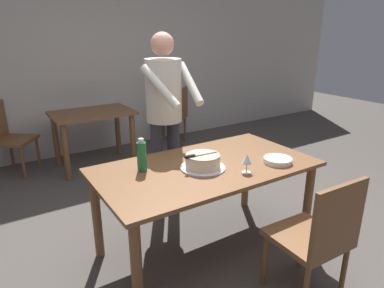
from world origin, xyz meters
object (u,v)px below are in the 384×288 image
(person_cutting_cake, at_px, (165,107))
(background_chair_0, at_px, (175,114))
(main_dining_table, at_px, (206,177))
(water_bottle, at_px, (142,156))
(plate_stack, at_px, (278,160))
(background_chair_1, at_px, (7,135))
(wine_glass_near, at_px, (247,159))
(cake_on_platter, at_px, (203,162))
(chair_near_side, at_px, (317,235))
(cake_knife, at_px, (194,156))
(background_table, at_px, (93,124))

(person_cutting_cake, bearing_deg, background_chair_0, 57.82)
(main_dining_table, xyz_separation_m, water_bottle, (-0.46, 0.16, 0.22))
(plate_stack, xyz_separation_m, background_chair_1, (-1.66, 2.90, -0.28))
(plate_stack, relative_size, wine_glass_near, 1.53)
(main_dining_table, height_order, background_chair_1, background_chair_1)
(cake_on_platter, bearing_deg, main_dining_table, 34.37)
(water_bottle, bearing_deg, chair_near_side, -53.26)
(person_cutting_cake, height_order, background_chair_0, person_cutting_cake)
(person_cutting_cake, xyz_separation_m, background_chair_0, (1.15, 1.82, -0.58))
(chair_near_side, bearing_deg, cake_knife, 117.43)
(wine_glass_near, bearing_deg, cake_on_platter, 133.24)
(person_cutting_cake, bearing_deg, cake_on_platter, -95.29)
(main_dining_table, bearing_deg, wine_glass_near, -59.01)
(person_cutting_cake, bearing_deg, background_chair_1, 120.67)
(plate_stack, height_order, chair_near_side, chair_near_side)
(cake_knife, height_order, plate_stack, cake_knife)
(cake_knife, relative_size, person_cutting_cake, 0.16)
(wine_glass_near, xyz_separation_m, person_cutting_cake, (-0.16, 0.94, 0.22))
(chair_near_side, height_order, background_chair_0, same)
(cake_on_platter, relative_size, background_chair_0, 0.38)
(chair_near_side, bearing_deg, main_dining_table, 108.98)
(wine_glass_near, height_order, background_chair_1, background_chair_1)
(cake_on_platter, bearing_deg, wine_glass_near, -46.76)
(chair_near_side, bearing_deg, water_bottle, 126.74)
(chair_near_side, relative_size, background_chair_1, 1.00)
(background_table, bearing_deg, background_chair_0, 9.06)
(plate_stack, xyz_separation_m, person_cutting_cake, (-0.49, 0.93, 0.31))
(background_chair_1, bearing_deg, cake_knife, -68.90)
(cake_on_platter, distance_m, background_chair_0, 2.82)
(water_bottle, bearing_deg, plate_stack, -23.86)
(person_cutting_cake, distance_m, chair_near_side, 1.64)
(main_dining_table, height_order, cake_knife, cake_knife)
(person_cutting_cake, height_order, background_chair_1, person_cutting_cake)
(cake_on_platter, xyz_separation_m, chair_near_side, (0.34, -0.80, -0.31))
(cake_on_platter, height_order, wine_glass_near, wine_glass_near)
(water_bottle, distance_m, chair_near_side, 1.30)
(background_chair_0, bearing_deg, chair_near_side, -104.66)
(chair_near_side, bearing_deg, background_table, 98.72)
(main_dining_table, height_order, background_table, main_dining_table)
(plate_stack, xyz_separation_m, chair_near_side, (-0.21, -0.57, -0.28))
(background_table, bearing_deg, cake_on_platter, -86.69)
(plate_stack, distance_m, person_cutting_cake, 1.09)
(wine_glass_near, xyz_separation_m, chair_near_side, (0.12, -0.56, -0.36))
(cake_on_platter, height_order, cake_knife, cake_knife)
(main_dining_table, distance_m, water_bottle, 0.53)
(cake_on_platter, relative_size, water_bottle, 1.36)
(person_cutting_cake, xyz_separation_m, background_table, (-0.20, 1.61, -0.50))
(wine_glass_near, bearing_deg, cake_knife, 140.68)
(main_dining_table, xyz_separation_m, cake_on_platter, (-0.06, -0.04, 0.15))
(cake_knife, height_order, background_chair_0, background_chair_0)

